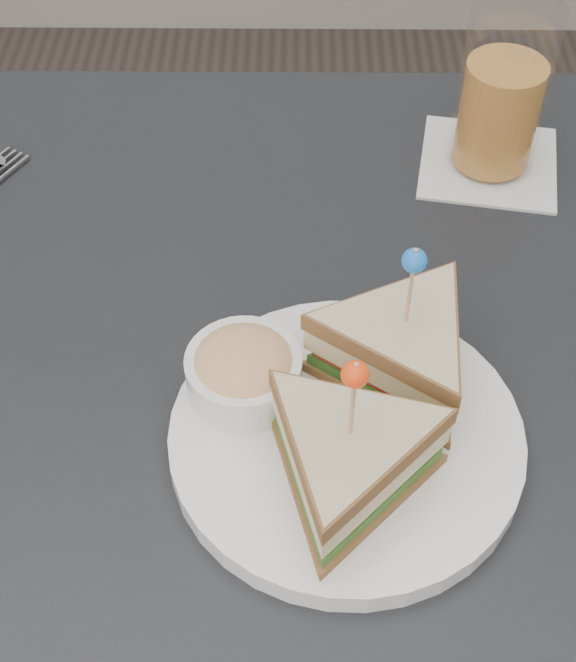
{
  "coord_description": "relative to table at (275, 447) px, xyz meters",
  "views": [
    {
      "loc": [
        0.01,
        -0.41,
        1.27
      ],
      "look_at": [
        0.01,
        0.01,
        0.8
      ],
      "focal_mm": 50.0,
      "sensor_mm": 36.0,
      "label": 1
    }
  ],
  "objects": [
    {
      "name": "drink_set",
      "position": [
        0.19,
        0.26,
        0.14
      ],
      "size": [
        0.14,
        0.14,
        0.15
      ],
      "rotation": [
        0.0,
        0.0,
        -0.17
      ],
      "color": "silver",
      "rests_on": "table"
    },
    {
      "name": "plate_meal",
      "position": [
        0.05,
        -0.05,
        0.11
      ],
      "size": [
        0.29,
        0.29,
        0.14
      ],
      "rotation": [
        0.0,
        0.0,
        0.27
      ],
      "color": "white",
      "rests_on": "table"
    },
    {
      "name": "table",
      "position": [
        0.0,
        0.0,
        0.0
      ],
      "size": [
        0.8,
        0.8,
        0.75
      ],
      "color": "black",
      "rests_on": "ground"
    }
  ]
}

